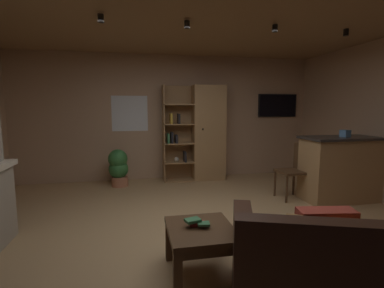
{
  "coord_description": "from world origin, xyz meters",
  "views": [
    {
      "loc": [
        -0.7,
        -3.09,
        1.51
      ],
      "look_at": [
        0.0,
        0.4,
        1.05
      ],
      "focal_mm": 26.3,
      "sensor_mm": 36.0,
      "label": 1
    }
  ],
  "objects": [
    {
      "name": "track_light_spot_4",
      "position": [
        2.13,
        0.4,
        2.52
      ],
      "size": [
        0.07,
        0.07,
        0.09
      ],
      "primitive_type": "cylinder",
      "color": "black"
    },
    {
      "name": "leather_couch",
      "position": [
        0.71,
        -1.44,
        0.31
      ],
      "size": [
        1.74,
        1.36,
        0.84
      ],
      "color": "#382116",
      "rests_on": "ground"
    },
    {
      "name": "table_book_2",
      "position": [
        -0.21,
        -0.7,
        0.5
      ],
      "size": [
        0.16,
        0.13,
        0.03
      ],
      "primitive_type": "cube",
      "rotation": [
        0.0,
        0.0,
        0.26
      ],
      "color": "#387247",
      "rests_on": "coffee_table"
    },
    {
      "name": "window_pane_back",
      "position": [
        -0.82,
        2.86,
        1.39
      ],
      "size": [
        0.73,
        0.01,
        0.72
      ],
      "primitive_type": "cube",
      "color": "white"
    },
    {
      "name": "wall_back",
      "position": [
        0.0,
        2.9,
        1.3
      ],
      "size": [
        6.37,
        0.06,
        2.59
      ],
      "primitive_type": "cube",
      "color": "tan",
      "rests_on": "ground"
    },
    {
      "name": "track_light_spot_2",
      "position": [
        -0.05,
        0.47,
        2.52
      ],
      "size": [
        0.07,
        0.07,
        0.09
      ],
      "primitive_type": "cylinder",
      "color": "black"
    },
    {
      "name": "track_light_spot_3",
      "position": [
        1.09,
        0.4,
        2.52
      ],
      "size": [
        0.07,
        0.07,
        0.09
      ],
      "primitive_type": "cylinder",
      "color": "black"
    },
    {
      "name": "table_book_1",
      "position": [
        -0.12,
        -0.74,
        0.47
      ],
      "size": [
        0.12,
        0.1,
        0.02
      ],
      "primitive_type": "cube",
      "rotation": [
        0.0,
        0.0,
        -0.14
      ],
      "color": "#387247",
      "rests_on": "coffee_table"
    },
    {
      "name": "potted_floor_plant",
      "position": [
        -1.05,
        2.42,
        0.38
      ],
      "size": [
        0.38,
        0.39,
        0.72
      ],
      "color": "#B77051",
      "rests_on": "ground"
    },
    {
      "name": "track_light_spot_1",
      "position": [
        -1.06,
        0.41,
        2.52
      ],
      "size": [
        0.07,
        0.07,
        0.09
      ],
      "primitive_type": "cylinder",
      "color": "black"
    },
    {
      "name": "ceiling",
      "position": [
        0.0,
        0.0,
        2.6
      ],
      "size": [
        6.25,
        5.73,
        0.02
      ],
      "primitive_type": "cube",
      "color": "#8E6B47"
    },
    {
      "name": "kitchen_bar_counter",
      "position": [
        2.67,
        0.84,
        0.53
      ],
      "size": [
        1.48,
        0.63,
        1.05
      ],
      "color": "#A87F51",
      "rests_on": "ground"
    },
    {
      "name": "coffee_table",
      "position": [
        -0.15,
        -0.74,
        0.35
      ],
      "size": [
        0.59,
        0.66,
        0.44
      ],
      "color": "#4C331E",
      "rests_on": "ground"
    },
    {
      "name": "floor",
      "position": [
        0.0,
        0.0,
        -0.01
      ],
      "size": [
        6.25,
        5.73,
        0.02
      ],
      "primitive_type": "cube",
      "color": "tan",
      "rests_on": "ground"
    },
    {
      "name": "bookshelf_cabinet",
      "position": [
        0.7,
        2.62,
        0.97
      ],
      "size": [
        1.29,
        0.41,
        1.97
      ],
      "color": "#A87F51",
      "rests_on": "ground"
    },
    {
      "name": "table_book_0",
      "position": [
        -0.16,
        -0.67,
        0.45
      ],
      "size": [
        0.15,
        0.14,
        0.03
      ],
      "primitive_type": "cube",
      "rotation": [
        0.0,
        0.0,
        -0.23
      ],
      "color": "#B22D2D",
      "rests_on": "coffee_table"
    },
    {
      "name": "tissue_box",
      "position": [
        2.58,
        0.81,
        1.1
      ],
      "size": [
        0.14,
        0.14,
        0.11
      ],
      "primitive_type": "cube",
      "rotation": [
        0.0,
        0.0,
        0.2
      ],
      "color": "#598CBF",
      "rests_on": "kitchen_bar_counter"
    },
    {
      "name": "dining_chair",
      "position": [
        1.89,
        1.06,
        0.53
      ],
      "size": [
        0.44,
        0.44,
        0.92
      ],
      "color": "#4C331E",
      "rests_on": "ground"
    },
    {
      "name": "wall_mounted_tv",
      "position": [
        2.46,
        2.83,
        1.56
      ],
      "size": [
        0.91,
        0.06,
        0.51
      ],
      "color": "black"
    }
  ]
}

